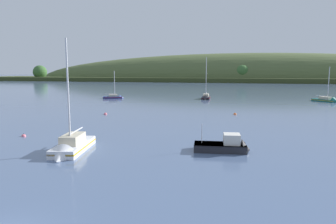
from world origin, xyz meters
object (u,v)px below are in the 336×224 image
at_px(mooring_buoy_off_fishing_boat, 105,114).
at_px(mooring_buoy_far_upstream, 235,114).
at_px(fishing_boat_moored, 226,147).
at_px(sailboat_outer_reach, 71,150).
at_px(mooring_buoy_foreground, 24,136).
at_px(sailboat_midwater_white, 115,98).
at_px(sailboat_far_left, 206,98).
at_px(sailboat_near_mooring, 328,101).

relative_size(mooring_buoy_off_fishing_boat, mooring_buoy_far_upstream, 1.10).
bearing_deg(fishing_boat_moored, sailboat_outer_reach, -170.58).
bearing_deg(mooring_buoy_foreground, sailboat_midwater_white, 106.71).
distance_m(sailboat_midwater_white, mooring_buoy_foreground, 52.02).
relative_size(sailboat_midwater_white, sailboat_outer_reach, 0.76).
relative_size(sailboat_far_left, fishing_boat_moored, 2.24).
bearing_deg(mooring_buoy_off_fishing_boat, fishing_boat_moored, -37.50).
height_order(sailboat_outer_reach, mooring_buoy_foreground, sailboat_outer_reach).
bearing_deg(sailboat_far_left, sailboat_near_mooring, 86.67).
height_order(fishing_boat_moored, mooring_buoy_foreground, fishing_boat_moored).
distance_m(mooring_buoy_foreground, mooring_buoy_off_fishing_boat, 19.82).
bearing_deg(fishing_boat_moored, sailboat_far_left, 92.21).
height_order(sailboat_near_mooring, fishing_boat_moored, sailboat_near_mooring).
xyz_separation_m(sailboat_far_left, mooring_buoy_foreground, (-10.47, -56.13, -0.22)).
relative_size(mooring_buoy_foreground, mooring_buoy_far_upstream, 0.96).
distance_m(sailboat_midwater_white, mooring_buoy_far_upstream, 43.11).
bearing_deg(sailboat_outer_reach, mooring_buoy_foreground, -129.97).
height_order(sailboat_far_left, mooring_buoy_far_upstream, sailboat_far_left).
height_order(sailboat_far_left, mooring_buoy_foreground, sailboat_far_left).
height_order(mooring_buoy_foreground, mooring_buoy_far_upstream, mooring_buoy_far_upstream).
distance_m(sailboat_far_left, sailboat_outer_reach, 60.55).
relative_size(sailboat_outer_reach, mooring_buoy_foreground, 19.19).
distance_m(fishing_boat_moored, mooring_buoy_off_fishing_boat, 30.91).
distance_m(sailboat_near_mooring, sailboat_midwater_white, 57.62).
bearing_deg(sailboat_outer_reach, sailboat_midwater_white, -171.46).
relative_size(sailboat_outer_reach, fishing_boat_moored, 2.07).
bearing_deg(mooring_buoy_foreground, mooring_buoy_off_fishing_boat, 91.37).
distance_m(sailboat_far_left, mooring_buoy_far_upstream, 30.89).
bearing_deg(mooring_buoy_far_upstream, fishing_boat_moored, -85.32).
height_order(sailboat_midwater_white, fishing_boat_moored, sailboat_midwater_white).
bearing_deg(fishing_boat_moored, sailboat_midwater_white, 116.99).
relative_size(fishing_boat_moored, mooring_buoy_off_fishing_boat, 8.10).
height_order(sailboat_near_mooring, sailboat_outer_reach, sailboat_outer_reach).
xyz_separation_m(sailboat_near_mooring, mooring_buoy_off_fishing_boat, (-42.40, -39.26, -0.24)).
bearing_deg(sailboat_far_left, sailboat_outer_reach, -9.11).
relative_size(sailboat_near_mooring, fishing_boat_moored, 1.76).
bearing_deg(mooring_buoy_off_fishing_boat, mooring_buoy_foreground, -88.63).
relative_size(fishing_boat_moored, mooring_buoy_far_upstream, 8.89).
relative_size(sailboat_near_mooring, sailboat_outer_reach, 0.85).
bearing_deg(sailboat_outer_reach, sailboat_far_left, 163.38).
height_order(sailboat_midwater_white, mooring_buoy_off_fishing_boat, sailboat_midwater_white).
bearing_deg(mooring_buoy_far_upstream, sailboat_far_left, 111.68).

